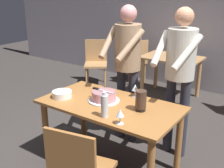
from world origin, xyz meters
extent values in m
plane|color=#383330|center=(0.00, 0.00, 0.00)|extent=(14.00, 14.00, 0.00)
cube|color=#ADA8B2|center=(0.00, 3.03, 1.35)|extent=(10.00, 0.12, 2.70)
cube|color=#9E6633|center=(0.00, 0.00, 0.73)|extent=(1.48, 0.80, 0.03)
cylinder|color=#9E6633|center=(-0.66, -0.32, 0.36)|extent=(0.07, 0.07, 0.72)
cylinder|color=#9E6633|center=(-0.66, 0.32, 0.36)|extent=(0.07, 0.07, 0.72)
cylinder|color=#9E6633|center=(0.66, 0.32, 0.36)|extent=(0.07, 0.07, 0.72)
cylinder|color=silver|center=(-0.09, 0.02, 0.76)|extent=(0.34, 0.34, 0.01)
cylinder|color=#D18C93|center=(-0.09, 0.02, 0.81)|extent=(0.26, 0.26, 0.09)
cylinder|color=#926267|center=(-0.09, 0.02, 0.86)|extent=(0.25, 0.25, 0.01)
cube|color=silver|center=(-0.07, 0.02, 0.87)|extent=(0.20, 0.03, 0.00)
cube|color=black|center=(-0.20, 0.03, 0.87)|extent=(0.08, 0.03, 0.02)
cylinder|color=white|center=(-0.54, -0.15, 0.76)|extent=(0.22, 0.22, 0.01)
cylinder|color=white|center=(-0.54, -0.15, 0.77)|extent=(0.22, 0.22, 0.01)
cylinder|color=white|center=(-0.54, -0.15, 0.78)|extent=(0.22, 0.22, 0.01)
cylinder|color=white|center=(-0.54, -0.15, 0.79)|extent=(0.22, 0.22, 0.01)
cylinder|color=white|center=(-0.54, -0.15, 0.80)|extent=(0.22, 0.22, 0.01)
cylinder|color=white|center=(-0.54, -0.15, 0.81)|extent=(0.22, 0.22, 0.01)
cylinder|color=white|center=(-0.54, -0.15, 0.81)|extent=(0.22, 0.22, 0.01)
cylinder|color=silver|center=(0.11, 0.33, 0.75)|extent=(0.07, 0.07, 0.00)
cylinder|color=silver|center=(0.11, 0.33, 0.79)|extent=(0.01, 0.01, 0.07)
cone|color=silver|center=(0.11, 0.33, 0.86)|extent=(0.08, 0.08, 0.07)
cylinder|color=silver|center=(0.34, -0.32, 0.75)|extent=(0.07, 0.07, 0.00)
cylinder|color=silver|center=(0.34, -0.32, 0.79)|extent=(0.01, 0.01, 0.07)
cone|color=silver|center=(0.34, -0.32, 0.86)|extent=(0.08, 0.08, 0.07)
cylinder|color=silver|center=(0.14, -0.29, 0.86)|extent=(0.07, 0.07, 0.22)
cylinder|color=silver|center=(0.14, -0.29, 0.98)|extent=(0.04, 0.04, 0.03)
cylinder|color=black|center=(0.35, 0.03, 0.77)|extent=(0.10, 0.10, 0.03)
cylinder|color=#3F2D23|center=(0.35, 0.03, 0.87)|extent=(0.11, 0.11, 0.18)
cylinder|color=#2D2D38|center=(-0.08, 0.61, 0.47)|extent=(0.11, 0.11, 0.95)
cylinder|color=#2D2D38|center=(-0.26, 0.62, 0.47)|extent=(0.11, 0.11, 0.95)
cylinder|color=#997A5B|center=(-0.17, 0.62, 1.23)|extent=(0.32, 0.32, 0.55)
sphere|color=tan|center=(-0.17, 0.62, 1.62)|extent=(0.20, 0.20, 0.20)
cylinder|color=#997A5B|center=(-0.02, 0.43, 1.30)|extent=(0.17, 0.42, 0.34)
cylinder|color=#997A5B|center=(-0.34, 0.44, 1.30)|extent=(0.14, 0.42, 0.34)
cylinder|color=#2D2D38|center=(0.58, 0.64, 0.47)|extent=(0.11, 0.11, 0.95)
cylinder|color=#2D2D38|center=(0.40, 0.66, 0.47)|extent=(0.11, 0.11, 0.95)
cylinder|color=beige|center=(0.49, 0.65, 1.23)|extent=(0.32, 0.32, 0.55)
sphere|color=tan|center=(0.49, 0.65, 1.62)|extent=(0.20, 0.20, 0.20)
cylinder|color=beige|center=(0.62, 0.45, 1.30)|extent=(0.20, 0.42, 0.34)
cylinder|color=beige|center=(0.31, 0.48, 1.30)|extent=(0.11, 0.42, 0.34)
cube|color=#9E6633|center=(0.26, -0.90, 0.68)|extent=(0.44, 0.12, 0.45)
cube|color=tan|center=(-0.32, 2.33, 0.72)|extent=(1.00, 0.70, 0.03)
cylinder|color=tan|center=(-0.74, 2.06, 0.35)|extent=(0.07, 0.07, 0.71)
cylinder|color=tan|center=(0.11, 2.06, 0.35)|extent=(0.07, 0.07, 0.71)
cylinder|color=tan|center=(-0.74, 2.61, 0.35)|extent=(0.07, 0.07, 0.71)
cylinder|color=tan|center=(0.11, 2.61, 0.35)|extent=(0.07, 0.07, 0.71)
cube|color=tan|center=(-1.31, 2.68, 0.43)|extent=(0.60, 0.60, 0.04)
cylinder|color=tan|center=(-1.56, 2.60, 0.21)|extent=(0.04, 0.04, 0.41)
cylinder|color=tan|center=(-1.39, 2.92, 0.21)|extent=(0.04, 0.04, 0.41)
cylinder|color=tan|center=(-1.24, 2.43, 0.21)|extent=(0.04, 0.04, 0.41)
cylinder|color=tan|center=(-1.07, 2.75, 0.21)|extent=(0.04, 0.04, 0.41)
cube|color=tan|center=(-1.13, 2.58, 0.68)|extent=(0.23, 0.40, 0.45)
cube|color=tan|center=(-1.80, 2.05, 0.43)|extent=(0.61, 0.61, 0.04)
cylinder|color=tan|center=(-1.54, 2.00, 0.21)|extent=(0.04, 0.04, 0.41)
cylinder|color=tan|center=(-1.84, 1.79, 0.21)|extent=(0.04, 0.04, 0.41)
cylinder|color=tan|center=(-1.75, 2.30, 0.21)|extent=(0.04, 0.04, 0.41)
cylinder|color=tan|center=(-2.05, 2.09, 0.21)|extent=(0.04, 0.04, 0.41)
cube|color=tan|center=(-1.91, 2.21, 0.68)|extent=(0.38, 0.28, 0.45)
camera|label=1|loc=(1.57, -2.21, 1.92)|focal=44.96mm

